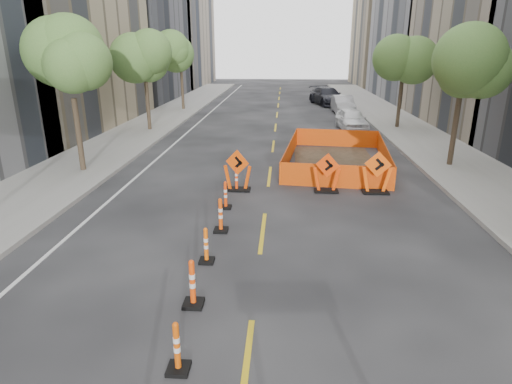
# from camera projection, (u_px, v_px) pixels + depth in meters

# --- Properties ---
(ground_plane) EXTENTS (140.00, 140.00, 0.00)m
(ground_plane) POSITION_uv_depth(u_px,v_px,m) (254.00, 307.00, 9.33)
(ground_plane) COLOR black
(sidewalk_left) EXTENTS (4.00, 90.00, 0.15)m
(sidewalk_left) POSITION_uv_depth(u_px,v_px,m) (90.00, 160.00, 21.20)
(sidewalk_left) COLOR gray
(sidewalk_left) RESTS_ON ground
(sidewalk_right) EXTENTS (4.00, 90.00, 0.15)m
(sidewalk_right) POSITION_uv_depth(u_px,v_px,m) (462.00, 166.00, 20.09)
(sidewalk_right) COLOR gray
(sidewalk_right) RESTS_ON ground
(bld_left_d) EXTENTS (12.00, 16.00, 14.00)m
(bld_left_d) POSITION_uv_depth(u_px,v_px,m) (119.00, 31.00, 45.16)
(bld_left_d) COLOR #4C4C51
(bld_left_d) RESTS_ON ground
(bld_left_e) EXTENTS (12.00, 20.00, 20.00)m
(bld_left_e) POSITION_uv_depth(u_px,v_px,m) (160.00, 12.00, 59.69)
(bld_left_e) COLOR gray
(bld_left_e) RESTS_ON ground
(bld_right_e) EXTENTS (12.00, 14.00, 16.00)m
(bld_right_e) POSITION_uv_depth(u_px,v_px,m) (401.00, 28.00, 61.08)
(bld_right_e) COLOR tan
(bld_right_e) RESTS_ON ground
(tree_l_b) EXTENTS (2.80, 2.80, 5.95)m
(tree_l_b) POSITION_uv_depth(u_px,v_px,m) (70.00, 69.00, 17.84)
(tree_l_b) COLOR #382B1E
(tree_l_b) RESTS_ON ground
(tree_l_c) EXTENTS (2.80, 2.80, 5.95)m
(tree_l_c) POSITION_uv_depth(u_px,v_px,m) (144.00, 61.00, 27.29)
(tree_l_c) COLOR #382B1E
(tree_l_c) RESTS_ON ground
(tree_l_d) EXTENTS (2.80, 2.80, 5.95)m
(tree_l_d) POSITION_uv_depth(u_px,v_px,m) (181.00, 57.00, 36.74)
(tree_l_d) COLOR #382B1E
(tree_l_d) RESTS_ON ground
(tree_r_b) EXTENTS (2.80, 2.80, 5.95)m
(tree_r_b) POSITION_uv_depth(u_px,v_px,m) (464.00, 68.00, 18.70)
(tree_r_b) COLOR #382B1E
(tree_r_b) RESTS_ON ground
(tree_r_c) EXTENTS (2.80, 2.80, 5.95)m
(tree_r_c) POSITION_uv_depth(u_px,v_px,m) (404.00, 61.00, 28.15)
(tree_r_c) COLOR #382B1E
(tree_r_c) RESTS_ON ground
(channelizer_1) EXTENTS (0.39, 0.39, 1.00)m
(channelizer_1) POSITION_uv_depth(u_px,v_px,m) (177.00, 347.00, 7.34)
(channelizer_1) COLOR #D54F08
(channelizer_1) RESTS_ON ground
(channelizer_2) EXTENTS (0.44, 0.44, 1.11)m
(channelizer_2) POSITION_uv_depth(u_px,v_px,m) (192.00, 283.00, 9.21)
(channelizer_2) COLOR #EE430A
(channelizer_2) RESTS_ON ground
(channelizer_3) EXTENTS (0.39, 0.39, 0.98)m
(channelizer_3) POSITION_uv_depth(u_px,v_px,m) (206.00, 245.00, 11.12)
(channelizer_3) COLOR #FA610A
(channelizer_3) RESTS_ON ground
(channelizer_4) EXTENTS (0.43, 0.43, 1.08)m
(channelizer_4) POSITION_uv_depth(u_px,v_px,m) (221.00, 215.00, 12.98)
(channelizer_4) COLOR #EA4909
(channelizer_4) RESTS_ON ground
(channelizer_5) EXTENTS (0.39, 0.39, 0.99)m
(channelizer_5) POSITION_uv_depth(u_px,v_px,m) (226.00, 195.00, 14.88)
(channelizer_5) COLOR #E73C09
(channelizer_5) RESTS_ON ground
(channelizer_6) EXTENTS (0.39, 0.39, 0.99)m
(channelizer_6) POSITION_uv_depth(u_px,v_px,m) (236.00, 178.00, 16.76)
(channelizer_6) COLOR #FF400A
(channelizer_6) RESTS_ON ground
(chevron_sign_left) EXTENTS (1.27, 1.02, 1.65)m
(chevron_sign_left) POSITION_uv_depth(u_px,v_px,m) (238.00, 170.00, 16.65)
(chevron_sign_left) COLOR #F44D0A
(chevron_sign_left) RESTS_ON ground
(chevron_sign_center) EXTENTS (1.19, 0.94, 1.56)m
(chevron_sign_center) POSITION_uv_depth(u_px,v_px,m) (327.00, 173.00, 16.49)
(chevron_sign_center) COLOR #FF440A
(chevron_sign_center) RESTS_ON ground
(chevron_sign_right) EXTENTS (1.22, 0.87, 1.67)m
(chevron_sign_right) POSITION_uv_depth(u_px,v_px,m) (377.00, 172.00, 16.34)
(chevron_sign_right) COLOR #FF560A
(chevron_sign_right) RESTS_ON ground
(safety_fence) EXTENTS (5.37, 8.17, 0.96)m
(safety_fence) POSITION_uv_depth(u_px,v_px,m) (336.00, 154.00, 20.65)
(safety_fence) COLOR #E0520B
(safety_fence) RESTS_ON ground
(parked_car_near) EXTENTS (1.98, 4.34, 1.44)m
(parked_car_near) POSITION_uv_depth(u_px,v_px,m) (352.00, 119.00, 28.99)
(parked_car_near) COLOR white
(parked_car_near) RESTS_ON ground
(parked_car_mid) EXTENTS (1.70, 4.51, 1.47)m
(parked_car_mid) POSITION_uv_depth(u_px,v_px,m) (343.00, 104.00, 36.38)
(parked_car_mid) COLOR #B1B0B6
(parked_car_mid) RESTS_ON ground
(parked_car_far) EXTENTS (3.69, 6.10, 1.65)m
(parked_car_far) POSITION_uv_depth(u_px,v_px,m) (327.00, 96.00, 41.77)
(parked_car_far) COLOR black
(parked_car_far) RESTS_ON ground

